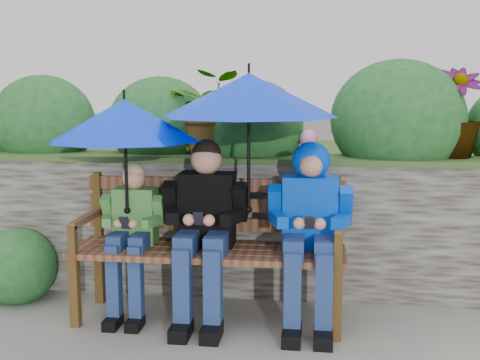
# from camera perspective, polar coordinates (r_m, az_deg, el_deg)

# --- Properties ---
(ground) EXTENTS (60.00, 60.00, 0.00)m
(ground) POSITION_cam_1_polar(r_m,az_deg,el_deg) (3.97, -0.19, -13.91)
(ground) COLOR #5D5D5D
(ground) RESTS_ON ground
(garden_backdrop) EXTENTS (8.08, 2.88, 1.88)m
(garden_backdrop) POSITION_cam_1_polar(r_m,az_deg,el_deg) (5.30, 2.32, -0.77)
(garden_backdrop) COLOR #373129
(garden_backdrop) RESTS_ON ground
(park_bench) EXTENTS (1.78, 0.52, 0.94)m
(park_bench) POSITION_cam_1_polar(r_m,az_deg,el_deg) (4.03, -2.83, -5.54)
(park_bench) COLOR #463114
(park_bench) RESTS_ON ground
(boy_left) EXTENTS (0.42, 0.48, 1.03)m
(boy_left) POSITION_cam_1_polar(r_m,az_deg,el_deg) (4.06, -10.21, -4.65)
(boy_left) COLOR #34783A
(boy_left) RESTS_ON ground
(boy_middle) EXTENTS (0.54, 0.63, 1.20)m
(boy_middle) POSITION_cam_1_polar(r_m,az_deg,el_deg) (3.91, -3.40, -4.01)
(boy_middle) COLOR black
(boy_middle) RESTS_ON ground
(boy_right) EXTENTS (0.53, 0.64, 1.19)m
(boy_right) POSITION_cam_1_polar(r_m,az_deg,el_deg) (3.85, 6.65, -3.63)
(boy_right) COLOR #0027B9
(boy_right) RESTS_ON ground
(umbrella_left) EXTENTS (1.01, 1.01, 0.81)m
(umbrella_left) POSITION_cam_1_polar(r_m,az_deg,el_deg) (3.96, -10.89, 5.60)
(umbrella_left) COLOR #002AEC
(umbrella_left) RESTS_ON ground
(umbrella_right) EXTENTS (1.13, 1.13, 0.96)m
(umbrella_right) POSITION_cam_1_polar(r_m,az_deg,el_deg) (3.82, 0.84, 8.05)
(umbrella_right) COLOR #002AEC
(umbrella_right) RESTS_ON ground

